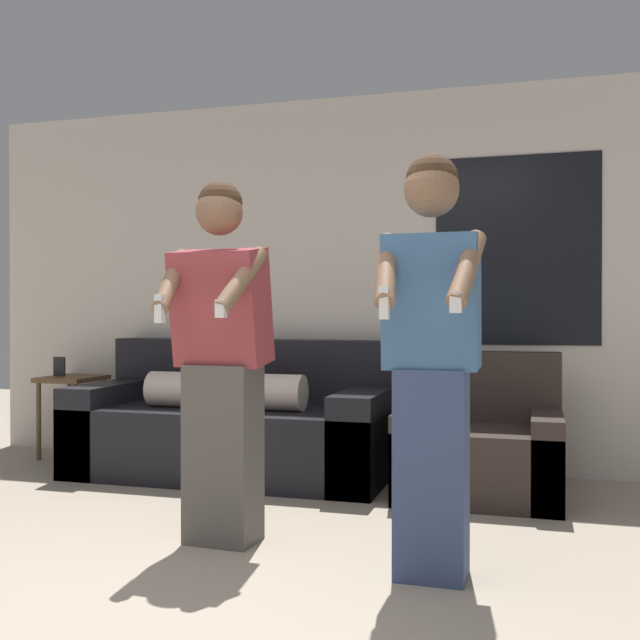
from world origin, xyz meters
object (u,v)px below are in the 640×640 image
object	(u,v)px
armchair	(480,448)
person_left	(221,359)
side_table	(72,391)
person_right	(431,357)
couch	(235,427)

from	to	relation	value
armchair	person_left	xyz separation A→B (m)	(-1.14, -1.32, 0.60)
side_table	person_right	distance (m)	3.62
side_table	person_left	xyz separation A→B (m)	(2.01, -1.70, 0.38)
couch	person_right	bearing A→B (deg)	-46.39
couch	person_left	world-z (taller)	person_left
side_table	person_right	bearing A→B (deg)	-31.87
side_table	person_right	xyz separation A→B (m)	(3.05, -1.90, 0.42)
couch	person_right	world-z (taller)	person_right
side_table	person_right	world-z (taller)	person_right
person_right	armchair	bearing A→B (deg)	86.49
armchair	person_right	world-z (taller)	person_right
side_table	person_right	size ratio (longest dim) A/B	0.44
side_table	armchair	bearing A→B (deg)	-6.82
armchair	person_left	world-z (taller)	person_left
person_left	person_right	size ratio (longest dim) A/B	0.98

